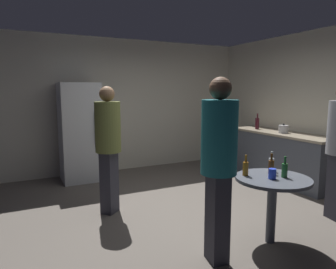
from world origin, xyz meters
TOP-DOWN VIEW (x-y plane):
  - ground_plane at (0.00, 0.00)m, footprint 5.20×5.20m
  - wall_back at (0.00, 2.63)m, footprint 5.32×0.06m
  - wall_side_right at (2.63, 0.00)m, footprint 0.06×5.20m
  - refrigerator at (-1.04, 2.20)m, footprint 0.70×0.68m
  - kitchen_counter at (2.28, 0.55)m, footprint 0.64×2.18m
  - kettle at (2.23, 0.45)m, footprint 0.24×0.17m
  - wine_bottle_on_counter at (2.21, 1.11)m, footprint 0.08×0.08m
  - foreground_table at (0.35, -1.18)m, footprint 0.80×0.80m
  - beer_bottle_amber at (0.13, -0.99)m, footprint 0.06×0.06m
  - beer_bottle_brown at (0.44, -1.06)m, footprint 0.06×0.06m
  - beer_bottle_green at (0.46, -1.23)m, footprint 0.06×0.06m
  - beer_bottle_clear at (0.53, -0.97)m, footprint 0.06×0.06m
  - plastic_cup_blue at (0.30, -1.22)m, footprint 0.08×0.08m
  - person_in_teal_shirt at (-0.40, -1.23)m, footprint 0.38×0.38m
  - person_in_olive_shirt at (-1.00, 0.43)m, footprint 0.48×0.48m

SIDE VIEW (x-z plane):
  - ground_plane at x=0.00m, z-range -0.10..0.00m
  - kitchen_counter at x=2.28m, z-range 0.00..0.90m
  - foreground_table at x=0.35m, z-range 0.26..1.00m
  - plastic_cup_blue at x=0.30m, z-range 0.73..0.85m
  - beer_bottle_amber at x=0.13m, z-range 0.70..0.93m
  - beer_bottle_brown at x=0.44m, z-range 0.70..0.93m
  - beer_bottle_green at x=0.46m, z-range 0.70..0.93m
  - beer_bottle_clear at x=0.53m, z-range 0.70..0.93m
  - refrigerator at x=-1.04m, z-range 0.00..1.80m
  - kettle at x=2.23m, z-range 0.88..1.06m
  - person_in_olive_shirt at x=-1.00m, z-range 0.15..1.87m
  - wine_bottle_on_counter at x=2.21m, z-range 0.86..1.17m
  - person_in_teal_shirt at x=-0.40m, z-range 0.16..1.94m
  - wall_back at x=0.00m, z-range 0.00..2.70m
  - wall_side_right at x=2.63m, z-range 0.00..2.70m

